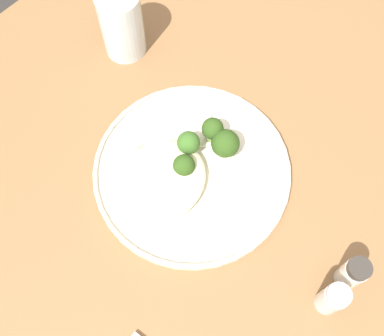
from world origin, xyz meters
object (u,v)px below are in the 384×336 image
seared_scallop_rear_pale (151,174)px  seared_scallop_half_hidden (144,154)px  broccoli_floret_beside_noodles (188,143)px  broccoli_floret_near_rim (184,166)px  water_glass (122,27)px  seared_scallop_tilted_round (164,210)px  broccoli_floret_tall_stalk (225,144)px  broccoli_floret_small_sprig (212,130)px  dinner_plate (192,171)px  salt_shaker (333,299)px  pepper_shaker (353,273)px  seared_scallop_large_seared (192,160)px  seared_scallop_right_edge (181,186)px  seared_scallop_tiny_bay (159,190)px

seared_scallop_rear_pale → seared_scallop_half_hidden: bearing=62.5°
broccoli_floret_beside_noodles → broccoli_floret_near_rim: size_ratio=1.09×
broccoli_floret_beside_noodles → water_glass: (0.08, 0.21, 0.01)m
seared_scallop_tilted_round → broccoli_floret_tall_stalk: size_ratio=0.62×
seared_scallop_half_hidden → broccoli_floret_small_sprig: 0.11m
broccoli_floret_near_rim → dinner_plate: bearing=-22.4°
dinner_plate → seared_scallop_rear_pale: (-0.05, 0.04, 0.01)m
broccoli_floret_tall_stalk → broccoli_floret_beside_noodles: bearing=132.3°
broccoli_floret_near_rim → seared_scallop_tilted_round: bearing=-162.2°
water_glass → broccoli_floret_small_sprig: bearing=-99.4°
dinner_plate → salt_shaker: (-0.02, -0.26, 0.02)m
water_glass → pepper_shaker: (-0.07, -0.49, -0.02)m
seared_scallop_tilted_round → broccoli_floret_tall_stalk: 0.13m
seared_scallop_large_seared → broccoli_floret_beside_noodles: broccoli_floret_beside_noodles is taller
broccoli_floret_beside_noodles → broccoli_floret_near_rim: broccoli_floret_beside_noodles is taller
seared_scallop_right_edge → seared_scallop_half_hidden: bearing=89.9°
seared_scallop_tilted_round → salt_shaker: size_ratio=0.49×
broccoli_floret_tall_stalk → broccoli_floret_small_sprig: (0.00, 0.03, 0.00)m
dinner_plate → pepper_shaker: pepper_shaker is taller
seared_scallop_rear_pale → water_glass: (0.14, 0.20, 0.03)m
broccoli_floret_small_sprig → broccoli_floret_near_rim: broccoli_floret_small_sprig is taller
dinner_plate → water_glass: water_glass is taller
seared_scallop_tiny_bay → broccoli_floret_near_rim: (0.05, -0.01, 0.02)m
seared_scallop_tilted_round → seared_scallop_rear_pale: (0.03, 0.05, -0.00)m
seared_scallop_rear_pale → pepper_shaker: bearing=-76.0°
seared_scallop_tiny_bay → broccoli_floret_small_sprig: (0.11, 0.00, 0.02)m
seared_scallop_large_seared → seared_scallop_right_edge: (-0.04, -0.02, -0.00)m
seared_scallop_rear_pale → broccoli_floret_small_sprig: size_ratio=0.66×
broccoli_floret_near_rim → pepper_shaker: bearing=-81.7°
seared_scallop_half_hidden → broccoli_floret_near_rim: (0.02, -0.06, 0.02)m
seared_scallop_tilted_round → salt_shaker: 0.25m
pepper_shaker → broccoli_floret_tall_stalk: bearing=83.8°
salt_shaker → pepper_shaker: 0.04m
seared_scallop_tilted_round → seared_scallop_large_seared: bearing=15.7°
broccoli_floret_small_sprig → water_glass: size_ratio=0.44×
seared_scallop_half_hidden → broccoli_floret_beside_noodles: broccoli_floret_beside_noodles is taller
dinner_plate → salt_shaker: 0.26m
broccoli_floret_tall_stalk → broccoli_floret_beside_noodles: (-0.04, 0.04, 0.00)m
seared_scallop_half_hidden → broccoli_floret_near_rim: broccoli_floret_near_rim is taller
broccoli_floret_small_sprig → pepper_shaker: bearing=-96.4°
seared_scallop_large_seared → dinner_plate: bearing=-138.6°
seared_scallop_tilted_round → broccoli_floret_near_rim: 0.07m
seared_scallop_rear_pale → broccoli_floret_near_rim: broccoli_floret_near_rim is taller
water_glass → seared_scallop_half_hidden: bearing=-126.6°
seared_scallop_tilted_round → seared_scallop_tiny_bay: (0.02, 0.03, -0.00)m
seared_scallop_tiny_bay → pepper_shaker: (0.08, -0.27, 0.01)m
broccoli_floret_small_sprig → broccoli_floret_tall_stalk: bearing=-98.0°
seared_scallop_tilted_round → seared_scallop_right_edge: bearing=10.4°
seared_scallop_half_hidden → seared_scallop_rear_pale: (-0.02, -0.03, -0.00)m
broccoli_floret_small_sprig → water_glass: 0.23m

